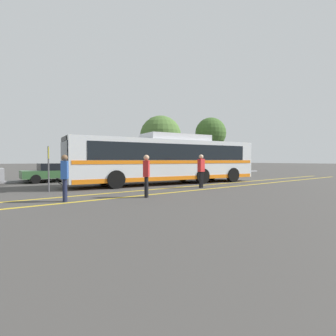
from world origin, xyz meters
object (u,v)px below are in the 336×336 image
object	(u,v)px
pedestrian_0	(146,173)
bus_stop_sign	(48,163)
transit_bus	(168,159)
parked_car_1	(53,172)
tree_1	(211,133)
pedestrian_2	(65,175)
parked_car_3	(186,169)
parked_car_2	(131,169)
tree_2	(161,136)
pedestrian_1	(201,169)

from	to	relation	value
pedestrian_0	bus_stop_sign	bearing A→B (deg)	73.84
transit_bus	pedestrian_0	xyz separation A→B (m)	(-4.61, -4.41, -0.62)
parked_car_1	tree_1	size ratio (longest dim) A/B	0.63
parked_car_1	pedestrian_2	xyz separation A→B (m)	(-2.03, -9.55, 0.33)
parked_car_3	tree_1	bearing A→B (deg)	-65.03
parked_car_2	parked_car_3	size ratio (longest dim) A/B	1.02
parked_car_1	pedestrian_0	bearing A→B (deg)	8.30
bus_stop_sign	pedestrian_2	bearing A→B (deg)	-176.64
bus_stop_sign	tree_1	world-z (taller)	tree_1
pedestrian_2	pedestrian_0	bearing A→B (deg)	-82.09
tree_2	parked_car_3	bearing A→B (deg)	-81.76
transit_bus	tree_1	bearing A→B (deg)	-49.49
tree_1	tree_2	world-z (taller)	tree_1
parked_car_1	bus_stop_sign	bearing A→B (deg)	-13.23
bus_stop_sign	tree_2	bearing A→B (deg)	-48.22
pedestrian_1	tree_2	size ratio (longest dim) A/B	0.30
pedestrian_2	parked_car_2	bearing A→B (deg)	-15.55
transit_bus	pedestrian_1	world-z (taller)	transit_bus
pedestrian_0	tree_1	size ratio (longest dim) A/B	0.26
pedestrian_0	tree_2	size ratio (longest dim) A/B	0.28
parked_car_1	parked_car_3	distance (m)	12.16
pedestrian_2	tree_1	world-z (taller)	tree_1
parked_car_1	tree_1	xyz separation A→B (m)	(18.71, 2.33, 4.14)
tree_2	bus_stop_sign	bearing A→B (deg)	-146.04
pedestrian_1	tree_1	distance (m)	18.00
pedestrian_2	tree_1	xyz separation A→B (m)	(20.74, 11.89, 3.81)
parked_car_1	tree_1	world-z (taller)	tree_1
bus_stop_sign	parked_car_2	bearing A→B (deg)	-45.24
parked_car_3	pedestrian_2	xyz separation A→B (m)	(-14.18, -9.00, 0.32)
parked_car_3	pedestrian_1	size ratio (longest dim) A/B	2.35
pedestrian_1	parked_car_2	bearing A→B (deg)	72.75
bus_stop_sign	parked_car_3	bearing A→B (deg)	-60.63
pedestrian_0	bus_stop_sign	xyz separation A→B (m)	(-2.74, 4.46, 0.40)
bus_stop_sign	parked_car_1	bearing A→B (deg)	-8.39
parked_car_1	pedestrian_2	world-z (taller)	pedestrian_2
parked_car_2	bus_stop_sign	xyz separation A→B (m)	(-8.01, -6.02, 0.66)
parked_car_2	pedestrian_2	distance (m)	12.63
parked_car_3	pedestrian_2	size ratio (longest dim) A/B	2.49
pedestrian_0	tree_1	bearing A→B (deg)	-11.78
parked_car_1	parked_car_2	xyz separation A→B (m)	(6.25, -0.02, 0.08)
parked_car_2	pedestrian_2	xyz separation A→B (m)	(-8.28, -9.53, 0.25)
parked_car_1	bus_stop_sign	size ratio (longest dim) A/B	1.90
parked_car_1	pedestrian_1	distance (m)	10.74
parked_car_1	tree_2	xyz separation A→B (m)	(11.64, 2.98, 3.39)
pedestrian_1	bus_stop_sign	distance (m)	7.89
transit_bus	pedestrian_2	world-z (taller)	transit_bus
tree_2	transit_bus	bearing A→B (deg)	-123.73
parked_car_2	pedestrian_1	size ratio (longest dim) A/B	2.38
parked_car_3	tree_1	xyz separation A→B (m)	(6.56, 2.89, 4.13)
parked_car_3	tree_1	distance (m)	8.28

